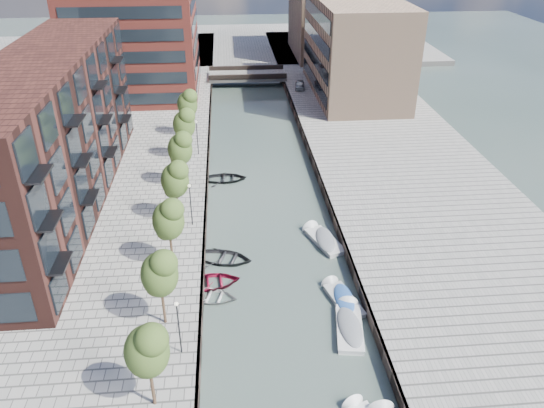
{
  "coord_description": "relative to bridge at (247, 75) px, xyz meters",
  "views": [
    {
      "loc": [
        -3.53,
        -17.86,
        26.24
      ],
      "look_at": [
        0.0,
        22.76,
        3.5
      ],
      "focal_mm": 35.0,
      "sensor_mm": 36.0,
      "label": 1
    }
  ],
  "objects": [
    {
      "name": "car",
      "position": [
        8.13,
        -7.12,
        0.23
      ],
      "size": [
        1.99,
        3.82,
        1.24
      ],
      "primitive_type": "imported",
      "rotation": [
        0.0,
        0.0,
        -0.15
      ],
      "color": "#9FA3A4",
      "rests_on": "quay_right"
    },
    {
      "name": "sloop_3",
      "position": [
        -5.4,
        -57.51,
        -1.39
      ],
      "size": [
        4.7,
        3.89,
        0.84
      ],
      "primitive_type": "imported",
      "rotation": [
        0.0,
        0.0,
        1.3
      ],
      "color": "#AEADAC",
      "rests_on": "ground"
    },
    {
      "name": "water",
      "position": [
        0.0,
        -32.0,
        -1.39
      ],
      "size": [
        300.0,
        300.0,
        0.0
      ],
      "primitive_type": "plane",
      "color": "#38473F",
      "rests_on": "ground"
    },
    {
      "name": "tree_3",
      "position": [
        -8.5,
        -47.0,
        3.92
      ],
      "size": [
        2.5,
        2.5,
        5.95
      ],
      "color": "#382619",
      "rests_on": "quay_left"
    },
    {
      "name": "lamp_0",
      "position": [
        -7.2,
        -64.0,
        2.12
      ],
      "size": [
        0.24,
        0.24,
        4.12
      ],
      "color": "black",
      "rests_on": "quay_left"
    },
    {
      "name": "apartment_block",
      "position": [
        -20.0,
        -42.0,
        6.61
      ],
      "size": [
        8.0,
        38.0,
        14.0
      ],
      "primitive_type": "cube",
      "color": "#321713",
      "rests_on": "quay_left"
    },
    {
      "name": "lamp_2",
      "position": [
        -7.2,
        -32.0,
        2.12
      ],
      "size": [
        0.24,
        0.24,
        4.12
      ],
      "color": "black",
      "rests_on": "quay_left"
    },
    {
      "name": "tree_0",
      "position": [
        -8.5,
        -68.0,
        3.92
      ],
      "size": [
        2.5,
        2.5,
        5.95
      ],
      "color": "#382619",
      "rests_on": "quay_left"
    },
    {
      "name": "quay_right",
      "position": [
        16.0,
        -32.0,
        -0.89
      ],
      "size": [
        20.0,
        140.0,
        1.0
      ],
      "primitive_type": "cube",
      "color": "gray",
      "rests_on": "ground"
    },
    {
      "name": "tree_1",
      "position": [
        -8.5,
        -61.0,
        3.92
      ],
      "size": [
        2.5,
        2.5,
        5.95
      ],
      "color": "#382619",
      "rests_on": "quay_left"
    },
    {
      "name": "quay_wall_right",
      "position": [
        6.1,
        -32.0,
        -0.89
      ],
      "size": [
        0.25,
        140.0,
        1.0
      ],
      "primitive_type": "cube",
      "color": "#332823",
      "rests_on": "ground"
    },
    {
      "name": "tan_block_near",
      "position": [
        16.0,
        -10.0,
        6.61
      ],
      "size": [
        12.0,
        25.0,
        14.0
      ],
      "primitive_type": "cube",
      "color": "#A37F63",
      "rests_on": "quay_right"
    },
    {
      "name": "sloop_2",
      "position": [
        -5.4,
        -55.79,
        -1.39
      ],
      "size": [
        5.01,
        3.84,
        0.97
      ],
      "primitive_type": "imported",
      "rotation": [
        0.0,
        0.0,
        1.68
      ],
      "color": "maroon",
      "rests_on": "ground"
    },
    {
      "name": "tree_5",
      "position": [
        -8.5,
        -33.0,
        3.92
      ],
      "size": [
        2.5,
        2.5,
        5.95
      ],
      "color": "#382619",
      "rests_on": "quay_left"
    },
    {
      "name": "bridge",
      "position": [
        0.0,
        0.0,
        0.0
      ],
      "size": [
        13.0,
        6.0,
        1.3
      ],
      "color": "gray",
      "rests_on": "ground"
    },
    {
      "name": "far_closure",
      "position": [
        0.0,
        28.0,
        -0.89
      ],
      "size": [
        80.0,
        40.0,
        1.0
      ],
      "primitive_type": "cube",
      "color": "gray",
      "rests_on": "ground"
    },
    {
      "name": "tree_2",
      "position": [
        -8.5,
        -54.0,
        3.92
      ],
      "size": [
        2.5,
        2.5,
        5.95
      ],
      "color": "#382619",
      "rests_on": "quay_left"
    },
    {
      "name": "quay_wall_left",
      "position": [
        -6.1,
        -32.0,
        -0.89
      ],
      "size": [
        0.25,
        140.0,
        1.0
      ],
      "primitive_type": "cube",
      "color": "#332823",
      "rests_on": "ground"
    },
    {
      "name": "motorboat_1",
      "position": [
        4.49,
        -61.51,
        -1.18
      ],
      "size": [
        2.56,
        5.39,
        1.73
      ],
      "color": "silver",
      "rests_on": "ground"
    },
    {
      "name": "sloop_4",
      "position": [
        -4.07,
        -37.2,
        -1.39
      ],
      "size": [
        4.7,
        3.37,
        0.97
      ],
      "primitive_type": "imported",
      "rotation": [
        0.0,
        0.0,
        1.56
      ],
      "color": "black",
      "rests_on": "ground"
    },
    {
      "name": "motorboat_4",
      "position": [
        4.48,
        -50.21,
        -1.19
      ],
      "size": [
        3.38,
        5.34,
        1.69
      ],
      "color": "silver",
      "rests_on": "ground"
    },
    {
      "name": "tan_block_far",
      "position": [
        16.0,
        16.0,
        7.61
      ],
      "size": [
        12.0,
        20.0,
        16.0
      ],
      "primitive_type": "cube",
      "color": "#A37F63",
      "rests_on": "quay_right"
    },
    {
      "name": "tree_6",
      "position": [
        -8.5,
        -26.0,
        3.92
      ],
      "size": [
        2.5,
        2.5,
        5.95
      ],
      "color": "#382619",
      "rests_on": "quay_left"
    },
    {
      "name": "sloop_1",
      "position": [
        -4.32,
        -52.54,
        -1.39
      ],
      "size": [
        5.55,
        4.67,
        0.98
      ],
      "primitive_type": "imported",
      "rotation": [
        0.0,
        0.0,
        1.26
      ],
      "color": "#242427",
      "rests_on": "ground"
    },
    {
      "name": "lamp_1",
      "position": [
        -7.2,
        -48.0,
        2.12
      ],
      "size": [
        0.24,
        0.24,
        4.12
      ],
      "color": "black",
      "rests_on": "quay_left"
    },
    {
      "name": "motorboat_3",
      "position": [
        4.54,
        -58.48,
        -1.21
      ],
      "size": [
        2.73,
        4.81,
        1.52
      ],
      "color": "#ADADAB",
      "rests_on": "ground"
    },
    {
      "name": "tree_4",
      "position": [
        -8.5,
        -40.0,
        3.92
      ],
      "size": [
        2.5,
        2.5,
        5.95
      ],
      "color": "#382619",
      "rests_on": "quay_left"
    }
  ]
}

